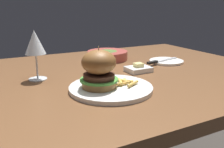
{
  "coord_description": "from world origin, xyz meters",
  "views": [
    {
      "loc": [
        -0.43,
        -0.86,
        1.01
      ],
      "look_at": [
        -0.06,
        -0.15,
        0.78
      ],
      "focal_mm": 40.0,
      "sensor_mm": 36.0,
      "label": 1
    }
  ],
  "objects_px": {
    "table_knife": "(160,61)",
    "wine_glass": "(35,44)",
    "bread_plate": "(166,61)",
    "butter_dish": "(138,69)",
    "burger_sandwich": "(99,69)",
    "main_plate": "(111,88)",
    "soup_bowl": "(107,55)"
  },
  "relations": [
    {
      "from": "bread_plate",
      "to": "soup_bowl",
      "type": "xyz_separation_m",
      "value": [
        -0.22,
        0.19,
        0.02
      ]
    },
    {
      "from": "table_knife",
      "to": "soup_bowl",
      "type": "bearing_deg",
      "value": 130.87
    },
    {
      "from": "main_plate",
      "to": "table_knife",
      "type": "height_order",
      "value": "table_knife"
    },
    {
      "from": "bread_plate",
      "to": "butter_dish",
      "type": "distance_m",
      "value": 0.23
    },
    {
      "from": "wine_glass",
      "to": "bread_plate",
      "type": "relative_size",
      "value": 1.13
    },
    {
      "from": "wine_glass",
      "to": "table_knife",
      "type": "xyz_separation_m",
      "value": [
        0.55,
        -0.01,
        -0.12
      ]
    },
    {
      "from": "butter_dish",
      "to": "bread_plate",
      "type": "bearing_deg",
      "value": 20.43
    },
    {
      "from": "burger_sandwich",
      "to": "butter_dish",
      "type": "height_order",
      "value": "burger_sandwich"
    },
    {
      "from": "main_plate",
      "to": "soup_bowl",
      "type": "bearing_deg",
      "value": 64.62
    },
    {
      "from": "burger_sandwich",
      "to": "bread_plate",
      "type": "xyz_separation_m",
      "value": [
        0.45,
        0.22,
        -0.07
      ]
    },
    {
      "from": "main_plate",
      "to": "wine_glass",
      "type": "distance_m",
      "value": 0.32
    },
    {
      "from": "burger_sandwich",
      "to": "soup_bowl",
      "type": "height_order",
      "value": "burger_sandwich"
    },
    {
      "from": "table_knife",
      "to": "butter_dish",
      "type": "distance_m",
      "value": 0.18
    },
    {
      "from": "bread_plate",
      "to": "butter_dish",
      "type": "height_order",
      "value": "butter_dish"
    },
    {
      "from": "burger_sandwich",
      "to": "soup_bowl",
      "type": "distance_m",
      "value": 0.47
    },
    {
      "from": "soup_bowl",
      "to": "bread_plate",
      "type": "bearing_deg",
      "value": -40.43
    },
    {
      "from": "wine_glass",
      "to": "bread_plate",
      "type": "distance_m",
      "value": 0.61
    },
    {
      "from": "butter_dish",
      "to": "burger_sandwich",
      "type": "bearing_deg",
      "value": -149.8
    },
    {
      "from": "table_knife",
      "to": "wine_glass",
      "type": "bearing_deg",
      "value": 178.84
    },
    {
      "from": "wine_glass",
      "to": "table_knife",
      "type": "relative_size",
      "value": 0.91
    },
    {
      "from": "soup_bowl",
      "to": "butter_dish",
      "type": "bearing_deg",
      "value": -88.23
    },
    {
      "from": "burger_sandwich",
      "to": "butter_dish",
      "type": "bearing_deg",
      "value": 30.2
    },
    {
      "from": "main_plate",
      "to": "butter_dish",
      "type": "xyz_separation_m",
      "value": [
        0.2,
        0.15,
        0.0
      ]
    },
    {
      "from": "bread_plate",
      "to": "burger_sandwich",
      "type": "bearing_deg",
      "value": -154.15
    },
    {
      "from": "table_knife",
      "to": "soup_bowl",
      "type": "distance_m",
      "value": 0.26
    },
    {
      "from": "burger_sandwich",
      "to": "bread_plate",
      "type": "distance_m",
      "value": 0.51
    },
    {
      "from": "bread_plate",
      "to": "table_knife",
      "type": "distance_m",
      "value": 0.05
    },
    {
      "from": "wine_glass",
      "to": "main_plate",
      "type": "bearing_deg",
      "value": -50.96
    },
    {
      "from": "main_plate",
      "to": "butter_dish",
      "type": "relative_size",
      "value": 2.75
    },
    {
      "from": "burger_sandwich",
      "to": "table_knife",
      "type": "bearing_deg",
      "value": 27.28
    },
    {
      "from": "butter_dish",
      "to": "table_knife",
      "type": "bearing_deg",
      "value": 22.64
    },
    {
      "from": "wine_glass",
      "to": "table_knife",
      "type": "bearing_deg",
      "value": -1.16
    }
  ]
}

